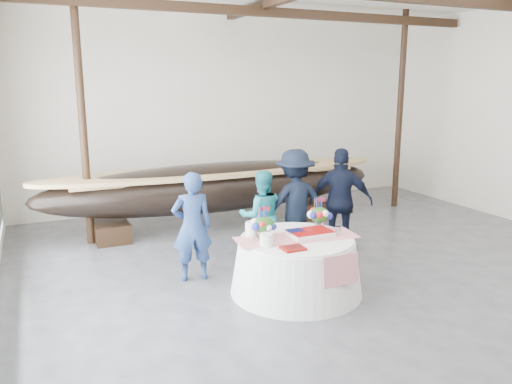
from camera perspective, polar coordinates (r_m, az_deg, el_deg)
name	(u,v)px	position (r m, az deg, el deg)	size (l,w,h in m)	color
floor	(384,295)	(7.37, 14.41, -11.31)	(10.00, 12.00, 0.01)	#3D3D42
wall_back	(229,111)	(12.04, -3.09, 9.25)	(10.00, 0.02, 4.50)	silver
pavilion_structure	(366,1)	(7.42, 12.51, 20.55)	(9.80, 11.76, 4.50)	black
longboat_display	(218,187)	(10.10, -4.33, 0.61)	(7.14, 1.43, 1.34)	black
banquet_table	(296,265)	(7.14, 4.62, -8.29)	(1.86, 1.86, 0.80)	white
tabletop_items	(292,225)	(7.09, 4.15, -3.76)	(1.77, 0.99, 0.40)	red
guest_woman_blue	(192,227)	(7.47, -7.31, -3.94)	(0.60, 0.40, 1.65)	navy
guest_woman_teal	(261,216)	(8.25, 0.61, -2.73)	(0.74, 0.58, 1.52)	teal
guest_man_left	(295,203)	(8.48, 4.45, -1.26)	(1.18, 0.68, 1.83)	black
guest_man_right	(341,201)	(8.68, 9.67, -1.07)	(1.08, 0.45, 1.84)	black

